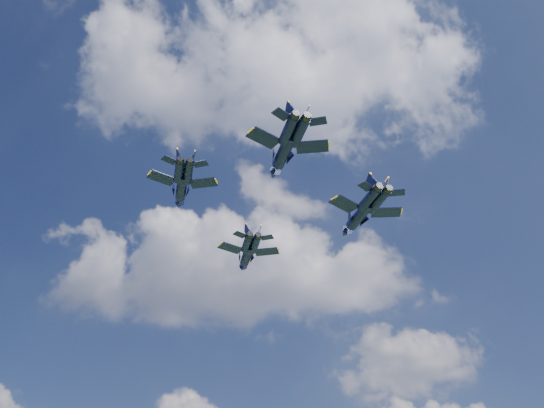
% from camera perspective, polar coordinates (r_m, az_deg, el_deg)
% --- Properties ---
extents(jet_lead, '(11.72, 15.88, 3.74)m').
position_cam_1_polar(jet_lead, '(119.85, -2.40, -4.89)').
color(jet_lead, black).
extents(jet_left, '(11.41, 15.46, 3.64)m').
position_cam_1_polar(jet_left, '(104.40, -8.52, 1.46)').
color(jet_left, black).
extents(jet_right, '(13.28, 18.28, 4.36)m').
position_cam_1_polar(jet_right, '(112.06, 8.15, -1.15)').
color(jet_right, black).
extents(jet_slot, '(12.10, 16.72, 3.95)m').
position_cam_1_polar(jet_slot, '(91.87, 1.07, 4.83)').
color(jet_slot, black).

